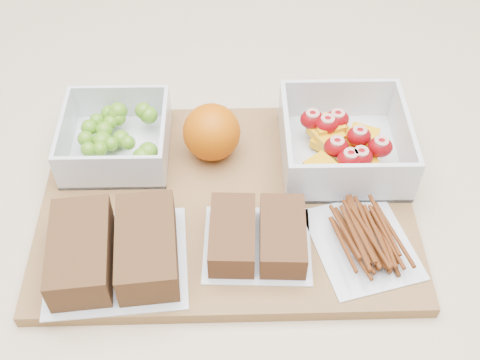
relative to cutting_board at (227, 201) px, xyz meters
The scene contains 7 objects.
cutting_board is the anchor object (origin of this frame).
grape_container 0.15m from the cutting_board, 149.51° to the left, with size 0.12×0.12×0.05m.
fruit_container 0.15m from the cutting_board, 23.29° to the left, with size 0.15×0.15×0.06m.
orange 0.08m from the cutting_board, 103.45° to the left, with size 0.07×0.07×0.07m, color #CC5A04.
sandwich_bag_left 0.15m from the cutting_board, 143.15° to the right, with size 0.15×0.14×0.04m.
sandwich_bag_center 0.08m from the cutting_board, 64.48° to the right, with size 0.12×0.11×0.04m.
pretzel_bag 0.16m from the cutting_board, 25.35° to the right, with size 0.13×0.14×0.03m.
Camera 1 is at (-0.02, -0.45, 1.45)m, focal length 45.00 mm.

